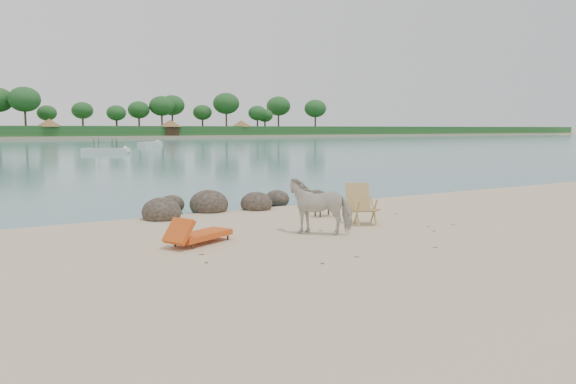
% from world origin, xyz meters
% --- Properties ---
extents(boulders, '(6.34, 2.78, 0.86)m').
position_xyz_m(boulders, '(0.05, 6.15, 0.17)').
color(boulders, '#2F261F').
rests_on(boulders, ground).
extents(cow, '(1.61, 1.56, 1.30)m').
position_xyz_m(cow, '(0.45, 1.58, 0.65)').
color(cow, silver).
rests_on(cow, ground).
extents(side_table, '(0.56, 0.38, 0.44)m').
position_xyz_m(side_table, '(1.96, 3.57, 0.22)').
color(side_table, black).
rests_on(side_table, ground).
extents(lounge_chair, '(1.84, 1.30, 0.52)m').
position_xyz_m(lounge_chair, '(-2.42, 1.91, 0.26)').
color(lounge_chair, red).
rests_on(lounge_chair, ground).
extents(deck_chair, '(0.89, 0.93, 1.05)m').
position_xyz_m(deck_chair, '(2.10, 1.93, 0.53)').
color(deck_chair, tan).
rests_on(deck_chair, ground).
extents(boat_mid, '(4.98, 4.21, 2.62)m').
position_xyz_m(boat_mid, '(6.88, 49.32, 1.31)').
color(boat_mid, silver).
rests_on(boat_mid, water).
extents(boat_far, '(5.21, 5.10, 0.69)m').
position_xyz_m(boat_far, '(18.58, 71.53, 0.35)').
color(boat_far, silver).
rests_on(boat_far, water).
extents(dead_leaves, '(7.22, 5.80, 0.00)m').
position_xyz_m(dead_leaves, '(1.15, 0.18, 0.00)').
color(dead_leaves, brown).
rests_on(dead_leaves, ground).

